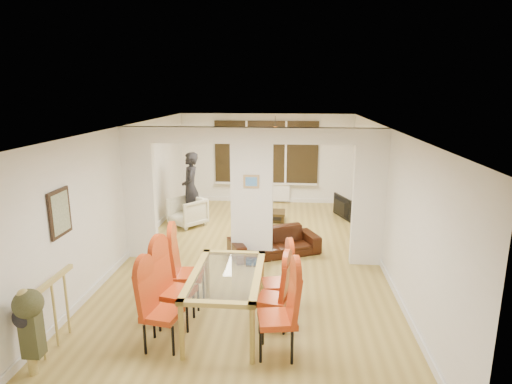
# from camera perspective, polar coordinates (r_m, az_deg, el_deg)

# --- Properties ---
(floor) EXTENTS (5.00, 9.00, 0.01)m
(floor) POSITION_cam_1_polar(r_m,az_deg,el_deg) (8.57, -0.54, -8.96)
(floor) COLOR #9F8840
(floor) RESTS_ON ground
(room_walls) EXTENTS (5.00, 9.00, 2.60)m
(room_walls) POSITION_cam_1_polar(r_m,az_deg,el_deg) (8.16, -0.56, -0.50)
(room_walls) COLOR silver
(room_walls) RESTS_ON floor
(divider_wall) EXTENTS (5.00, 0.18, 2.60)m
(divider_wall) POSITION_cam_1_polar(r_m,az_deg,el_deg) (8.16, -0.56, -0.50)
(divider_wall) COLOR white
(divider_wall) RESTS_ON floor
(bay_window_blinds) EXTENTS (3.00, 0.08, 1.80)m
(bay_window_blinds) POSITION_cam_1_polar(r_m,az_deg,el_deg) (12.47, 1.36, 5.35)
(bay_window_blinds) COLOR black
(bay_window_blinds) RESTS_ON room_walls
(radiator) EXTENTS (1.40, 0.08, 0.50)m
(radiator) POSITION_cam_1_polar(r_m,az_deg,el_deg) (12.66, 1.32, -0.06)
(radiator) COLOR white
(radiator) RESTS_ON floor
(pendant_light) EXTENTS (0.36, 0.36, 0.36)m
(pendant_light) POSITION_cam_1_polar(r_m,az_deg,el_deg) (11.25, 2.56, 7.77)
(pendant_light) COLOR orange
(pendant_light) RESTS_ON room_walls
(stair_newel) EXTENTS (0.40, 1.20, 1.10)m
(stair_newel) POSITION_cam_1_polar(r_m,az_deg,el_deg) (6.20, -25.56, -14.05)
(stair_newel) COLOR tan
(stair_newel) RESTS_ON floor
(wall_poster) EXTENTS (0.04, 0.52, 0.67)m
(wall_poster) POSITION_cam_1_polar(r_m,az_deg,el_deg) (6.58, -24.69, -2.54)
(wall_poster) COLOR gray
(wall_poster) RESTS_ON room_walls
(pillar_photo) EXTENTS (0.30, 0.03, 0.25)m
(pillar_photo) POSITION_cam_1_polar(r_m,az_deg,el_deg) (8.00, -0.63, 1.42)
(pillar_photo) COLOR #4C8CD8
(pillar_photo) RESTS_ON divider_wall
(dining_table) EXTENTS (0.97, 1.73, 0.81)m
(dining_table) POSITION_cam_1_polar(r_m,az_deg,el_deg) (6.20, -3.93, -14.15)
(dining_table) COLOR olive
(dining_table) RESTS_ON floor
(dining_chair_la) EXTENTS (0.51, 0.51, 1.11)m
(dining_chair_la) POSITION_cam_1_polar(r_m,az_deg,el_deg) (5.80, -12.45, -14.85)
(dining_chair_la) COLOR #A33210
(dining_chair_la) RESTS_ON floor
(dining_chair_lb) EXTENTS (0.56, 0.56, 1.17)m
(dining_chair_lb) POSITION_cam_1_polar(r_m,az_deg,el_deg) (6.24, -10.64, -12.28)
(dining_chair_lb) COLOR #A33210
(dining_chair_lb) RESTS_ON floor
(dining_chair_lc) EXTENTS (0.51, 0.51, 1.17)m
(dining_chair_lc) POSITION_cam_1_polar(r_m,az_deg,el_deg) (6.76, -9.09, -10.14)
(dining_chair_lc) COLOR #A33210
(dining_chair_lc) RESTS_ON floor
(dining_chair_ra) EXTENTS (0.54, 0.54, 1.16)m
(dining_chair_ra) POSITION_cam_1_polar(r_m,az_deg,el_deg) (5.53, 2.84, -15.74)
(dining_chair_ra) COLOR #A33210
(dining_chair_ra) RESTS_ON floor
(dining_chair_rb) EXTENTS (0.48, 0.48, 1.02)m
(dining_chair_rb) POSITION_cam_1_polar(r_m,az_deg,el_deg) (6.11, 2.21, -13.46)
(dining_chair_rb) COLOR #A33210
(dining_chair_rb) RESTS_ON floor
(dining_chair_rc) EXTENTS (0.48, 0.48, 1.01)m
(dining_chair_rc) POSITION_cam_1_polar(r_m,az_deg,el_deg) (6.55, 2.73, -11.54)
(dining_chair_rc) COLOR #A33210
(dining_chair_rc) RESTS_ON floor
(sofa) EXTENTS (1.94, 1.39, 0.53)m
(sofa) POSITION_cam_1_polar(r_m,az_deg,el_deg) (8.73, 2.44, -6.69)
(sofa) COLOR black
(sofa) RESTS_ON floor
(armchair) EXTENTS (1.06, 1.06, 0.69)m
(armchair) POSITION_cam_1_polar(r_m,az_deg,el_deg) (10.64, -9.12, -2.62)
(armchair) COLOR beige
(armchair) RESTS_ON floor
(person) EXTENTS (0.73, 0.56, 1.78)m
(person) POSITION_cam_1_polar(r_m,az_deg,el_deg) (10.73, -8.71, 0.53)
(person) COLOR black
(person) RESTS_ON floor
(television) EXTENTS (0.96, 0.46, 0.56)m
(television) POSITION_cam_1_polar(r_m,az_deg,el_deg) (11.36, 11.01, -2.01)
(television) COLOR black
(television) RESTS_ON floor
(coffee_table) EXTENTS (1.18, 0.71, 0.25)m
(coffee_table) POSITION_cam_1_polar(r_m,az_deg,el_deg) (10.94, 0.99, -3.19)
(coffee_table) COLOR black
(coffee_table) RESTS_ON floor
(bottle) EXTENTS (0.07, 0.07, 0.27)m
(bottle) POSITION_cam_1_polar(r_m,az_deg,el_deg) (10.97, 0.04, -1.72)
(bottle) COLOR #143F19
(bottle) RESTS_ON coffee_table
(bowl) EXTENTS (0.23, 0.23, 0.06)m
(bowl) POSITION_cam_1_polar(r_m,az_deg,el_deg) (10.82, 1.65, -2.54)
(bowl) COLOR black
(bowl) RESTS_ON coffee_table
(shoes) EXTENTS (0.24, 0.26, 0.10)m
(shoes) POSITION_cam_1_polar(r_m,az_deg,el_deg) (8.30, -0.42, -9.37)
(shoes) COLOR black
(shoes) RESTS_ON floor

